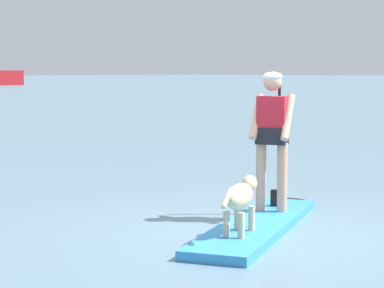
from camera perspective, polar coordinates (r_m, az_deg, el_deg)
The scene contains 4 objects.
ground_plane at distance 8.39m, azimuth 4.89°, elevation -6.60°, with size 400.00×400.00×0.00m, color slate.
paddleboard at distance 8.60m, azimuth 5.29°, elevation -5.97°, with size 3.38×2.03×0.10m.
person_paddler at distance 8.91m, azimuth 6.15°, elevation 1.00°, with size 0.68×0.60×1.66m.
dog at distance 7.74m, azimuth 3.74°, elevation -4.06°, with size 1.03×0.53×0.56m.
Camera 1 is at (-6.30, -5.25, 1.78)m, focal length 69.89 mm.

